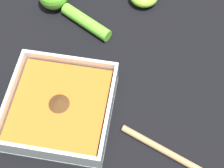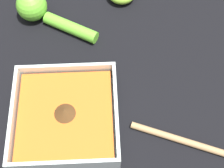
% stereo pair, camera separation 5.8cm
% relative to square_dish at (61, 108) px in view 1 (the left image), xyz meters
% --- Properties ---
extents(ground_plane, '(4.00, 4.00, 0.00)m').
position_rel_square_dish_xyz_m(ground_plane, '(-0.02, -0.03, -0.02)').
color(ground_plane, black).
extents(square_dish, '(0.18, 0.18, 0.06)m').
position_rel_square_dish_xyz_m(square_dish, '(0.00, 0.00, 0.00)').
color(square_dish, silver).
rests_on(square_dish, ground_plane).
extents(lemon_squeezer, '(0.12, 0.18, 0.07)m').
position_rel_square_dish_xyz_m(lemon_squeezer, '(-0.25, -0.06, 0.01)').
color(lemon_squeezer, '#6BC633').
rests_on(lemon_squeezer, ground_plane).
extents(wooden_spoon, '(0.10, 0.22, 0.01)m').
position_rel_square_dish_xyz_m(wooden_spoon, '(0.06, 0.24, -0.02)').
color(wooden_spoon, tan).
rests_on(wooden_spoon, ground_plane).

